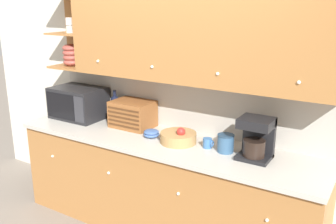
{
  "coord_description": "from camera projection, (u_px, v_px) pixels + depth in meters",
  "views": [
    {
      "loc": [
        1.69,
        -2.99,
        2.11
      ],
      "look_at": [
        0.0,
        -0.23,
        1.15
      ],
      "focal_mm": 40.0,
      "sensor_mm": 36.0,
      "label": 1
    }
  ],
  "objects": [
    {
      "name": "storage_canister",
      "position": [
        226.0,
        143.0,
        3.06
      ],
      "size": [
        0.14,
        0.14,
        0.15
      ],
      "color": "#33567A",
      "rests_on": "counter_unit"
    },
    {
      "name": "bowl_stack_on_counter",
      "position": [
        151.0,
        133.0,
        3.42
      ],
      "size": [
        0.15,
        0.15,
        0.07
      ],
      "color": "#3D5B93",
      "rests_on": "counter_unit"
    },
    {
      "name": "wall_back",
      "position": [
        182.0,
        90.0,
        3.55
      ],
      "size": [
        5.29,
        0.06,
        2.6
      ],
      "color": "beige",
      "rests_on": "ground_plane"
    },
    {
      "name": "bread_box",
      "position": [
        133.0,
        114.0,
        3.67
      ],
      "size": [
        0.4,
        0.31,
        0.26
      ],
      "color": "brown",
      "rests_on": "counter_unit"
    },
    {
      "name": "backsplash_panel",
      "position": [
        180.0,
        104.0,
        3.55
      ],
      "size": [
        2.89,
        0.01,
        0.52
      ],
      "color": "#B7B2A8",
      "rests_on": "counter_unit"
    },
    {
      "name": "wine_bottle",
      "position": [
        115.0,
        107.0,
        3.86
      ],
      "size": [
        0.09,
        0.09,
        0.32
      ],
      "color": "black",
      "rests_on": "counter_unit"
    },
    {
      "name": "mug",
      "position": [
        208.0,
        143.0,
        3.16
      ],
      "size": [
        0.09,
        0.08,
        0.09
      ],
      "color": "#38669E",
      "rests_on": "counter_unit"
    },
    {
      "name": "coffee_maker",
      "position": [
        256.0,
        138.0,
        2.92
      ],
      "size": [
        0.25,
        0.23,
        0.33
      ],
      "color": "black",
      "rests_on": "counter_unit"
    },
    {
      "name": "ground_plane",
      "position": [
        180.0,
        212.0,
        3.89
      ],
      "size": [
        24.0,
        24.0,
        0.0
      ],
      "primitive_type": "plane",
      "color": "slate"
    },
    {
      "name": "microwave",
      "position": [
        78.0,
        103.0,
        3.95
      ],
      "size": [
        0.55,
        0.39,
        0.33
      ],
      "color": "black",
      "rests_on": "counter_unit"
    },
    {
      "name": "counter_unit",
      "position": [
        162.0,
        185.0,
        3.49
      ],
      "size": [
        2.91,
        0.69,
        0.92
      ],
      "color": "#A36B38",
      "rests_on": "ground_plane"
    },
    {
      "name": "fruit_basket",
      "position": [
        178.0,
        137.0,
        3.27
      ],
      "size": [
        0.32,
        0.32,
        0.15
      ],
      "color": "#A87F4C",
      "rests_on": "counter_unit"
    },
    {
      "name": "upper_cabinets",
      "position": [
        188.0,
        39.0,
        3.17
      ],
      "size": [
        2.89,
        0.35,
        0.74
      ],
      "color": "#A36B38",
      "rests_on": "backsplash_panel"
    }
  ]
}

